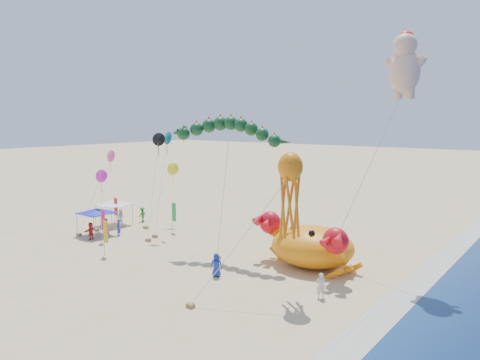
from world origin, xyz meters
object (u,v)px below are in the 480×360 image
Objects in this scene: crab_inflatable at (312,245)px; canopy_blue at (97,211)px; dragon_kite at (227,134)px; octopus_kite at (290,189)px; cherub_kite at (405,64)px; canopy_white at (114,203)px.

canopy_blue is at bearing -169.97° from crab_inflatable.
octopus_kite is at bearing -29.48° from dragon_kite.
canopy_blue is (-27.65, -6.65, -13.00)m from cherub_kite.
octopus_kite reaches higher than crab_inflatable.
octopus_kite is (1.67, -6.25, 5.34)m from crab_inflatable.
cherub_kite is (5.71, 2.77, 13.69)m from crab_inflatable.
cherub_kite reaches higher than canopy_white.
crab_inflatable is 15.09m from cherub_kite.
dragon_kite is (-7.61, -1.00, 8.48)m from crab_inflatable.
cherub_kite is 5.28× the size of canopy_white.
crab_inflatable is 2.71× the size of canopy_white.
crab_inflatable is 11.44m from dragon_kite.
crab_inflatable is at bearing -0.14° from canopy_white.
canopy_white is at bearing -174.84° from cherub_kite.
canopy_blue is 4.61m from canopy_white.
dragon_kite is 0.64× the size of cherub_kite.
cherub_kite is 5.38× the size of canopy_blue.
crab_inflatable is 22.30m from canopy_blue.
crab_inflatable is 0.80× the size of dragon_kite.
canopy_blue is at bearing 174.28° from octopus_kite.
crab_inflatable is 2.76× the size of canopy_blue.
octopus_kite is 2.82× the size of canopy_white.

